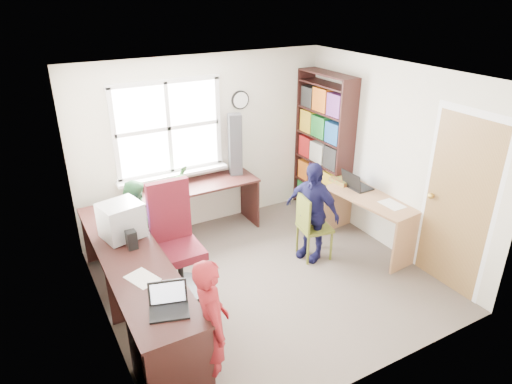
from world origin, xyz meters
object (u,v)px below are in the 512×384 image
swivel_chair (176,246)px  person_green (138,225)px  crt_monitor (122,220)px  person_red (212,325)px  person_navy (312,211)px  wooden_chair (310,224)px  right_desk (372,211)px  laptop_right (355,184)px  bookshelf (323,149)px  l_desk (166,295)px  laptop_left (169,304)px  potted_plant (182,176)px  cd_tower (235,145)px

swivel_chair → person_green: bearing=109.7°
crt_monitor → person_red: 1.65m
person_navy → wooden_chair: bearing=-95.1°
right_desk → person_red: size_ratio=1.04×
laptop_right → person_green: 2.85m
bookshelf → l_desk: bearing=-153.6°
wooden_chair → laptop_left: (-2.19, -1.04, 0.33)m
wooden_chair → person_navy: (0.02, 0.00, 0.17)m
laptop_right → potted_plant: potted_plant is taller
swivel_chair → crt_monitor: bearing=165.0°
swivel_chair → crt_monitor: swivel_chair is taller
bookshelf → cd_tower: 1.33m
laptop_right → person_red: person_red is taller
cd_tower → potted_plant: bearing=-161.7°
laptop_left → person_red: bearing=-21.4°
laptop_right → person_red: (-2.73, -1.42, -0.15)m
crt_monitor → person_green: (0.28, 0.52, -0.38)m
wooden_chair → person_navy: 0.17m
wooden_chair → laptop_left: size_ratio=2.25×
wooden_chair → crt_monitor: crt_monitor is taller
l_desk → right_desk: l_desk is taller
right_desk → cd_tower: bearing=123.4°
person_red → person_navy: bearing=-45.8°
laptop_right → right_desk: bearing=-177.9°
l_desk → swivel_chair: bearing=61.4°
person_green → swivel_chair: bearing=-163.0°
bookshelf → swivel_chair: size_ratio=1.63×
bookshelf → person_green: 2.88m
cd_tower → person_green: (-1.56, -0.48, -0.61)m
bookshelf → wooden_chair: (-0.91, -1.01, -0.53)m
laptop_right → person_navy: 0.84m
right_desk → person_navy: size_ratio=1.01×
wooden_chair → laptop_right: size_ratio=2.41×
swivel_chair → person_green: (-0.24, 0.66, 0.02)m
person_navy → laptop_left: bearing=-85.9°
crt_monitor → laptop_right: size_ratio=1.30×
laptop_left → laptop_right: (3.01, 1.20, -0.02)m
l_desk → laptop_right: 2.95m
right_desk → crt_monitor: 3.12m
laptop_right → crt_monitor: bearing=86.3°
laptop_left → right_desk: bearing=32.7°
bookshelf → right_desk: bearing=-93.5°
wooden_chair → person_green: bearing=165.8°
cd_tower → potted_plant: 0.87m
laptop_right → person_green: person_green is taller
person_navy → person_red: bearing=-77.9°
right_desk → person_navy: person_navy is taller
swivel_chair → person_navy: (1.71, -0.18, 0.09)m
swivel_chair → person_red: (-0.21, -1.45, 0.07)m
wooden_chair → person_green: (-1.93, 0.85, 0.10)m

